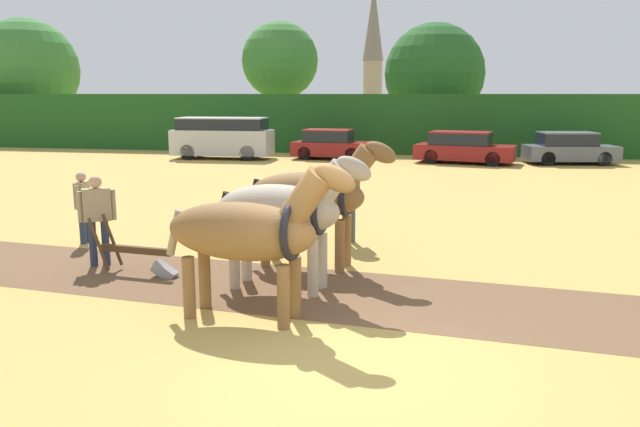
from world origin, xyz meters
The scene contains 18 objects.
ground_plane centered at (0.00, 0.00, 0.00)m, with size 240.00×240.00×0.00m, color tan.
plowed_furrow_strip centered at (-4.95, 2.97, 0.00)m, with size 22.02×2.64×0.01m, color brown.
hedgerow centered at (0.00, 26.90, 1.59)m, with size 73.83×1.27×3.19m, color #1E511E.
tree_far_left centered at (-27.33, 31.43, 4.80)m, with size 6.85×6.85×8.23m.
tree_left centered at (-9.76, 32.36, 5.27)m, with size 4.85×4.85×7.71m.
tree_center_left centered at (-0.06, 32.62, 4.41)m, with size 6.09×6.09×7.46m.
church_spire centered at (-7.85, 64.89, 7.98)m, with size 2.35×2.35×15.25m.
draft_horse_lead_left centered at (-1.67, 1.20, 1.29)m, with size 2.94×1.08×2.36m.
draft_horse_lead_right centered at (-1.55, 2.65, 1.32)m, with size 2.77×1.08×2.33m.
draft_horse_trail_left centered at (-1.40, 4.09, 1.35)m, with size 2.95×1.09×2.45m.
plow centered at (-4.24, 2.90, 0.32)m, with size 1.66×0.50×1.13m.
farmer_at_plow centered at (-5.34, 3.32, 1.00)m, with size 0.58×0.45×1.71m.
farmer_beside_team centered at (-1.02, 6.07, 1.07)m, with size 0.45×0.63×1.79m.
farmer_onlooker_right centered at (-6.66, 4.93, 0.89)m, with size 0.29×0.62×1.55m.
parked_van centered at (-10.07, 22.53, 1.06)m, with size 4.97×2.03×2.05m.
parked_car_left centered at (-4.74, 23.44, 0.71)m, with size 3.93×1.96×1.47m.
parked_car_center_left centered at (1.67, 22.85, 0.72)m, with size 4.77×2.67×1.47m.
parked_car_center centered at (6.44, 23.51, 0.71)m, with size 4.28×2.39×1.47m.
Camera 1 is at (1.07, -6.99, 3.19)m, focal length 35.00 mm.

